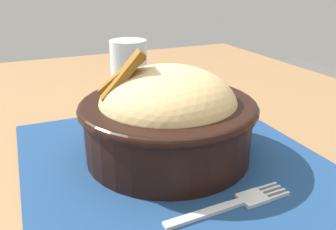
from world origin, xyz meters
TOP-DOWN VIEW (x-y plane):
  - table at (0.00, 0.00)m, footprint 1.32×0.89m
  - placemat at (-0.03, -0.01)m, footprint 0.39×0.33m
  - bowl at (-0.06, -0.01)m, footprint 0.22×0.22m
  - fork at (0.05, 0.01)m, footprint 0.02×0.13m
  - drinking_glass at (-0.30, 0.02)m, footprint 0.06×0.06m

SIDE VIEW (x-z plane):
  - table at x=0.00m, z-range 0.32..1.08m
  - placemat at x=-0.03m, z-range 0.76..0.77m
  - fork at x=0.05m, z-range 0.77..0.77m
  - drinking_glass at x=-0.30m, z-range 0.76..0.85m
  - bowl at x=-0.06m, z-range 0.75..0.88m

